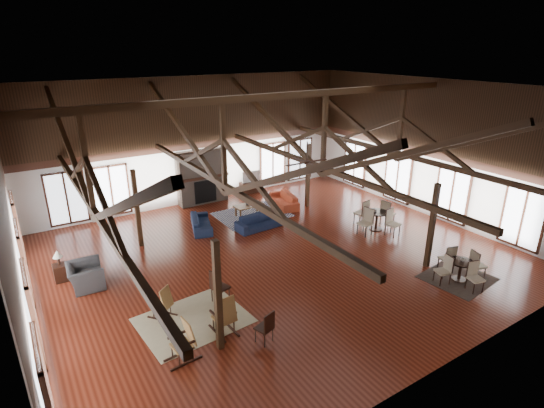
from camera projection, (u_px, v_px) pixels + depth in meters
floor at (277, 255)px, 15.69m from camera, size 16.00×16.00×0.00m
ceiling at (278, 88)px, 13.57m from camera, size 16.00×14.00×0.02m
wall_back at (197, 141)px, 20.16m from camera, size 16.00×0.02×6.00m
wall_front at (455, 259)px, 9.09m from camera, size 16.00×0.02×6.00m
wall_left at (10, 228)px, 10.62m from camera, size 0.02×14.00×6.00m
wall_right at (430, 149)px, 18.63m from camera, size 0.02×14.00×6.00m
roof_truss at (277, 148)px, 14.26m from camera, size 15.60×14.07×3.14m
post_grid at (277, 217)px, 15.15m from camera, size 8.16×7.16×3.05m
fireplace at (202, 177)px, 20.50m from camera, size 2.50×0.69×2.60m
ceiling_fan at (307, 161)px, 13.83m from camera, size 1.60×1.60×0.75m
sofa_navy_front at (259, 222)px, 17.89m from camera, size 2.05×0.89×0.59m
sofa_navy_left at (201, 223)px, 17.83m from camera, size 2.07×1.30×0.56m
sofa_orange at (284, 200)px, 20.41m from camera, size 2.20×1.25×0.61m
coffee_table at (249, 206)px, 19.21m from camera, size 1.35×0.71×0.51m
vase at (247, 203)px, 19.14m from camera, size 0.16×0.16×0.17m
armchair at (86, 276)px, 13.54m from camera, size 1.26×1.12×0.78m
side_table_lamp at (60, 269)px, 13.88m from camera, size 0.43×0.43×1.10m
rocking_chair_a at (164, 304)px, 11.95m from camera, size 0.78×0.85×0.98m
rocking_chair_b at (225, 317)px, 11.25m from camera, size 0.54×0.92×1.15m
rocking_chair_c at (185, 341)px, 10.37m from camera, size 0.88×0.53×1.09m
side_chair_a at (218, 285)px, 12.58m from camera, size 0.56×0.56×1.07m
side_chair_b at (267, 325)px, 10.88m from camera, size 0.50×0.50×0.94m
cafe_table_near at (461, 267)px, 13.88m from camera, size 1.87×1.87×0.96m
cafe_table_far at (377, 217)px, 17.69m from camera, size 2.15×2.15×1.10m
cup_near at (462, 260)px, 13.81m from camera, size 0.16×0.16×0.10m
cup_far at (375, 211)px, 17.57m from camera, size 0.14×0.14×0.09m
tv_console at (251, 187)px, 22.29m from camera, size 1.18×0.44×0.59m
television at (251, 176)px, 22.08m from camera, size 1.02×0.23×0.58m
rug_tan at (193, 320)px, 11.98m from camera, size 3.07×2.51×0.01m
rug_navy at (252, 215)px, 19.41m from camera, size 3.19×2.39×0.01m
rug_dark at (457, 278)px, 14.15m from camera, size 2.29×2.12×0.01m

